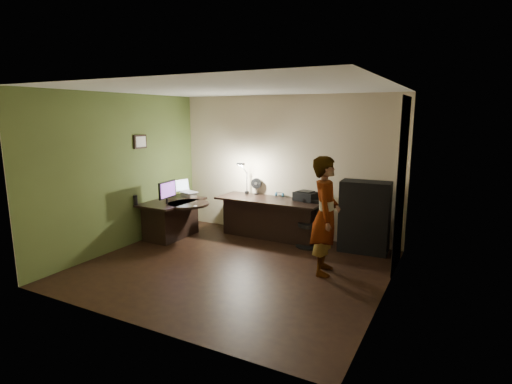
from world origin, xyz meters
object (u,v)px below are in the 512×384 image
at_px(desk_right, 269,218).
at_px(office_chair, 309,224).
at_px(desk_left, 173,219).
at_px(cabinet, 364,217).
at_px(person, 325,216).
at_px(monitor, 167,196).

bearing_deg(desk_right, office_chair, -8.67).
bearing_deg(desk_left, cabinet, 14.52).
height_order(desk_left, desk_right, desk_right).
bearing_deg(office_chair, desk_left, -170.07).
xyz_separation_m(cabinet, person, (-0.31, -1.21, 0.26)).
xyz_separation_m(desk_left, cabinet, (3.45, 0.87, 0.26)).
distance_m(desk_left, person, 3.20).
bearing_deg(monitor, office_chair, 15.89).
height_order(cabinet, office_chair, cabinet).
bearing_deg(person, office_chair, 18.06).
distance_m(desk_left, cabinet, 3.56).
bearing_deg(desk_left, office_chair, 15.41).
height_order(office_chair, person, person).
distance_m(desk_left, monitor, 0.56).
bearing_deg(person, cabinet, -27.36).
bearing_deg(office_chair, desk_right, 165.30).
bearing_deg(monitor, cabinet, 13.49).
xyz_separation_m(office_chair, person, (0.62, -1.02, 0.46)).
bearing_deg(desk_left, person, -5.89).
relative_size(desk_right, cabinet, 1.65).
xyz_separation_m(desk_right, office_chair, (0.87, -0.15, 0.03)).
bearing_deg(desk_left, desk_right, 26.82).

